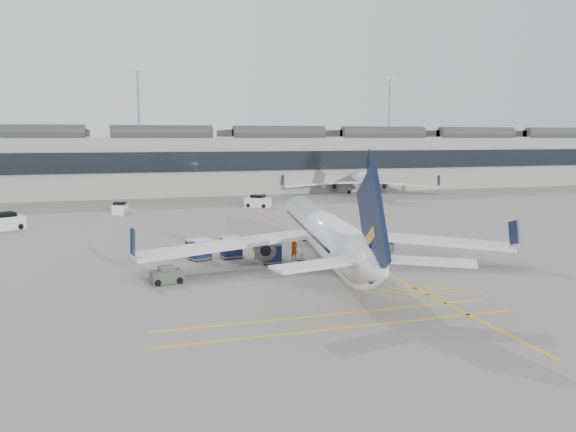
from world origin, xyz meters
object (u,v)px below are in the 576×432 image
object	(u,v)px
airliner_main	(325,232)
ramp_agent_a	(294,249)
baggage_cart_a	(231,247)
pushback_tug	(167,276)
ramp_agent_b	(255,250)
belt_loader	(344,246)

from	to	relation	value
airliner_main	ramp_agent_a	size ratio (longest dim) A/B	17.52
baggage_cart_a	pushback_tug	bearing A→B (deg)	-137.56
pushback_tug	ramp_agent_b	bearing A→B (deg)	28.68
airliner_main	ramp_agent_b	xyz separation A→B (m)	(-5.24, 3.70, -1.95)
ramp_agent_a	pushback_tug	bearing A→B (deg)	176.99
belt_loader	ramp_agent_b	size ratio (longest dim) A/B	2.63
airliner_main	pushback_tug	xyz separation A→B (m)	(-13.66, -2.73, -2.19)
baggage_cart_a	belt_loader	bearing A→B (deg)	-7.87
ramp_agent_a	ramp_agent_b	world-z (taller)	ramp_agent_a
airliner_main	ramp_agent_a	world-z (taller)	airliner_main
belt_loader	baggage_cart_a	world-z (taller)	baggage_cart_a
belt_loader	pushback_tug	size ratio (longest dim) A/B	1.74
ramp_agent_a	ramp_agent_b	size ratio (longest dim) A/B	1.24
ramp_agent_b	pushback_tug	world-z (taller)	ramp_agent_b
pushback_tug	belt_loader	bearing A→B (deg)	13.51
airliner_main	pushback_tug	distance (m)	14.10
baggage_cart_a	pushback_tug	xyz separation A→B (m)	(-6.40, -7.32, -0.47)
belt_loader	baggage_cart_a	distance (m)	10.89
belt_loader	pushback_tug	xyz separation A→B (m)	(-17.27, -7.04, 0.07)
belt_loader	airliner_main	bearing A→B (deg)	-113.56
belt_loader	ramp_agent_a	bearing A→B (deg)	-143.68
belt_loader	baggage_cart_a	xyz separation A→B (m)	(-10.87, 0.28, 0.55)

